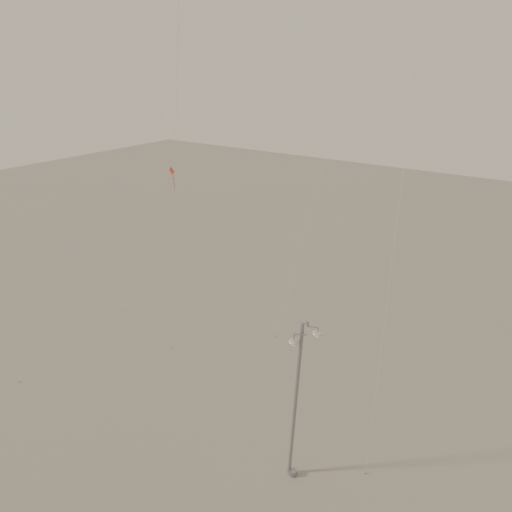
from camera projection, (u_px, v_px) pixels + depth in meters
The scene contains 5 objects.
ground at pixel (195, 413), 31.63m from camera, with size 160.00×160.00×0.00m, color gray.
street_lamp at pixel (297, 398), 24.98m from camera, with size 1.54×1.01×9.59m.
kite_1 at pixel (178, 42), 29.55m from camera, with size 2.98×0.88×28.84m.
kite_3 at pixel (131, 229), 33.35m from camera, with size 7.04×9.61×14.29m.
kite_4 at pixel (413, 93), 23.38m from camera, with size 1.70×5.85×26.79m.
Camera 1 is at (17.87, -18.77, 21.05)m, focal length 35.00 mm.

